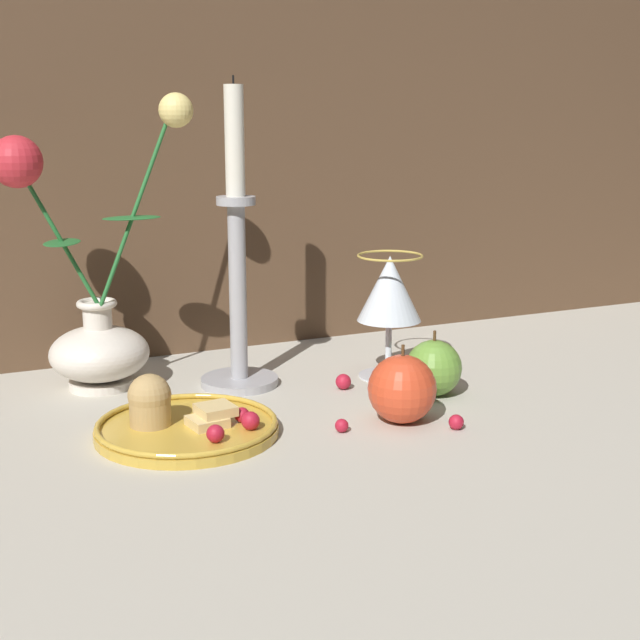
# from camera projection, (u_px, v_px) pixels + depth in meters

# --- Properties ---
(ground_plane) EXTENTS (2.40, 2.40, 0.00)m
(ground_plane) POSITION_uv_depth(u_px,v_px,m) (264.00, 411.00, 1.00)
(ground_plane) COLOR #B7B2A3
(ground_plane) RESTS_ON ground
(vase) EXTENTS (0.23, 0.12, 0.35)m
(vase) POSITION_uv_depth(u_px,v_px,m) (92.00, 313.00, 1.07)
(vase) COLOR silver
(vase) RESTS_ON ground_plane
(plate_with_pastries) EXTENTS (0.19, 0.19, 0.07)m
(plate_with_pastries) POSITION_uv_depth(u_px,v_px,m) (182.00, 422.00, 0.93)
(plate_with_pastries) COLOR gold
(plate_with_pastries) RESTS_ON ground_plane
(wine_glass) EXTENTS (0.08, 0.08, 0.16)m
(wine_glass) POSITION_uv_depth(u_px,v_px,m) (389.00, 293.00, 1.11)
(wine_glass) COLOR silver
(wine_glass) RESTS_ON ground_plane
(candlestick) EXTENTS (0.10, 0.10, 0.37)m
(candlestick) POSITION_uv_depth(u_px,v_px,m) (237.00, 280.00, 1.07)
(candlestick) COLOR #A3A3A8
(candlestick) RESTS_ON ground_plane
(apple_beside_vase) EXTENTS (0.07, 0.07, 0.09)m
(apple_beside_vase) POSITION_uv_depth(u_px,v_px,m) (402.00, 389.00, 0.96)
(apple_beside_vase) COLOR #D14223
(apple_beside_vase) RESTS_ON ground_plane
(apple_near_glass) EXTENTS (0.07, 0.07, 0.08)m
(apple_near_glass) POSITION_uv_depth(u_px,v_px,m) (434.00, 368.00, 1.06)
(apple_near_glass) COLOR #669938
(apple_near_glass) RESTS_ON ground_plane
(berry_near_plate) EXTENTS (0.01, 0.01, 0.01)m
(berry_near_plate) POSITION_uv_depth(u_px,v_px,m) (342.00, 426.00, 0.94)
(berry_near_plate) COLOR #AD192D
(berry_near_plate) RESTS_ON ground_plane
(berry_front_center) EXTENTS (0.02, 0.02, 0.02)m
(berry_front_center) POSITION_uv_depth(u_px,v_px,m) (343.00, 382.00, 1.08)
(berry_front_center) COLOR #AD192D
(berry_front_center) RESTS_ON ground_plane
(berry_by_glass_stem) EXTENTS (0.02, 0.02, 0.02)m
(berry_by_glass_stem) POSITION_uv_depth(u_px,v_px,m) (456.00, 422.00, 0.95)
(berry_by_glass_stem) COLOR #AD192D
(berry_by_glass_stem) RESTS_ON ground_plane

